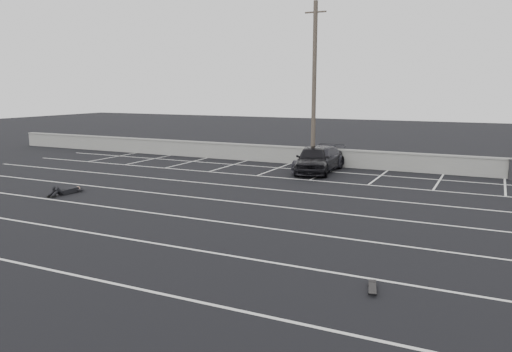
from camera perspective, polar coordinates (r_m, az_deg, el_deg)
The scene contains 8 objects.
ground at distance 18.10m, azimuth -6.62°, elevation -4.91°, with size 120.00×120.00×0.00m, color black.
seawall at distance 30.52m, azimuth 7.55°, elevation 2.22°, with size 50.00×0.45×1.06m.
stall_lines at distance 21.87m, azimuth -0.62°, elevation -2.22°, with size 36.00×20.05×0.01m.
car_left at distance 27.82m, azimuth 6.55°, elevation 1.91°, with size 1.77×4.41×1.50m, color black.
car_right at distance 28.42m, azimuth 7.24°, elevation 1.93°, with size 1.92×4.71×1.37m, color #26252C.
utility_pole at distance 29.59m, azimuth 6.66°, elevation 10.29°, with size 1.27×0.25×9.52m.
person at distance 23.84m, azimuth -20.50°, elevation -1.31°, with size 0.89×2.22×0.44m, color black, non-canonical shape.
skateboard at distance 12.16m, azimuth 13.16°, elevation -12.35°, with size 0.33×0.71×0.08m.
Camera 1 is at (9.41, -14.74, 4.64)m, focal length 35.00 mm.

